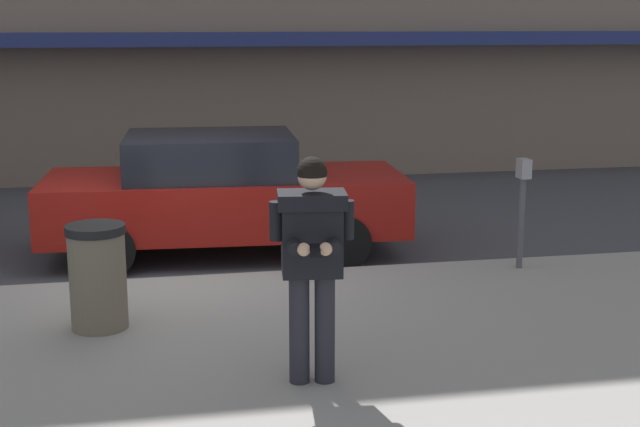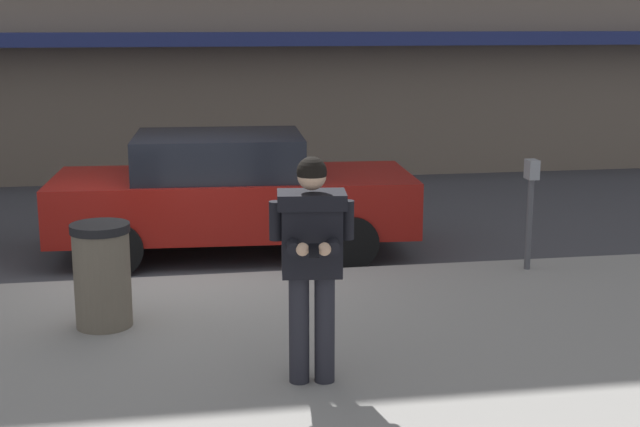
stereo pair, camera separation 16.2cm
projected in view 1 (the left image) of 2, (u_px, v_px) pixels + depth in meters
ground_plane at (167, 284)px, 10.14m from camera, size 80.00×80.00×0.00m
sidewalk at (294, 365)px, 7.58m from camera, size 32.00×5.30×0.14m
curb_paint_line at (254, 277)px, 10.38m from camera, size 28.00×0.12×0.01m
parked_sedan_mid at (222, 193)px, 11.28m from camera, size 4.60×2.13×1.54m
man_texting_on_phone at (312, 246)px, 6.81m from camera, size 0.65×0.61×1.81m
parking_meter at (522, 197)px, 10.11m from camera, size 0.12×0.18×1.27m
trash_bin at (98, 276)px, 8.19m from camera, size 0.55×0.55×0.98m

